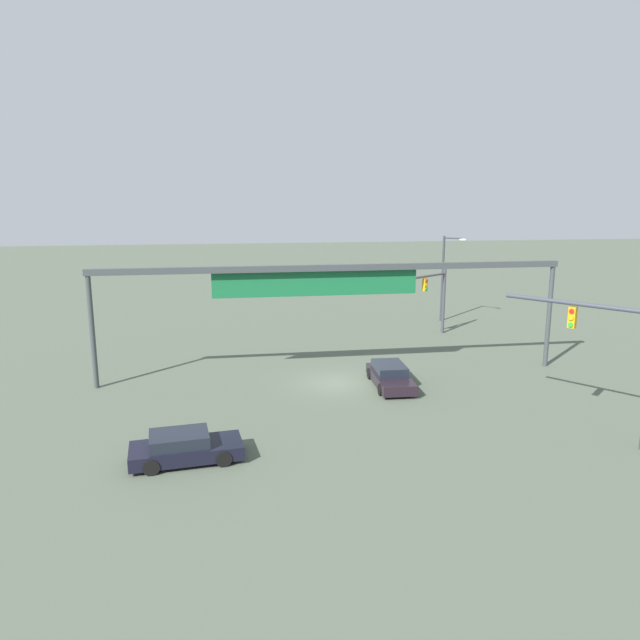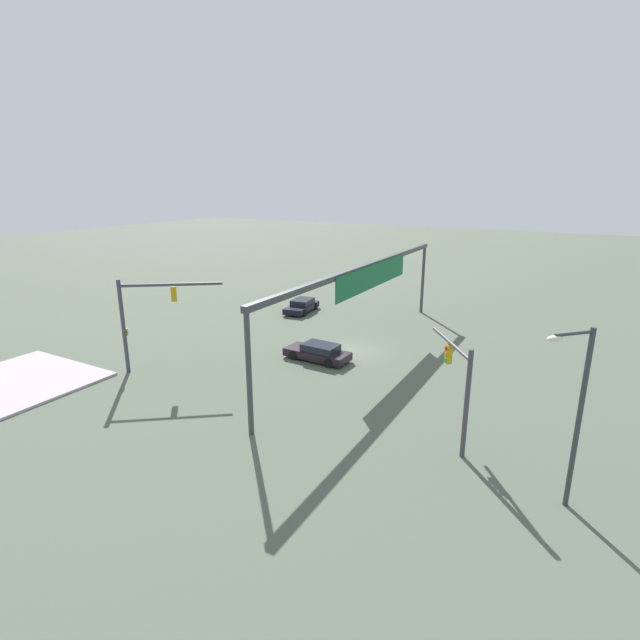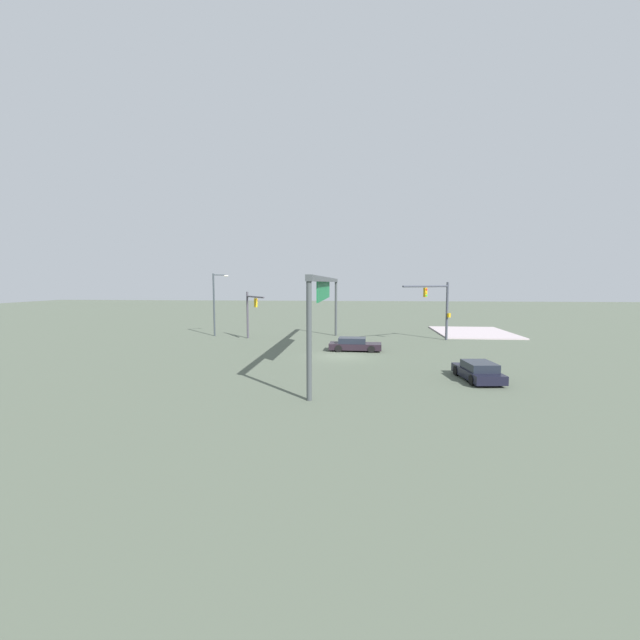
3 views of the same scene
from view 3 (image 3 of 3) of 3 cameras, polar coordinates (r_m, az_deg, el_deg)
The scene contains 8 objects.
ground_plane at distance 35.20m, azimuth 3.19°, elevation -4.95°, with size 209.60×209.60×0.00m, color #4F5949.
sidewalk_corner at distance 54.37m, azimuth 20.22°, elevation -1.59°, with size 11.96×8.68×0.15m, color #B0A2A7.
traffic_signal_near_corner at distance 45.48m, azimuth 15.94°, elevation 2.42°, with size 4.07×5.53×6.22m.
traffic_signal_opposite_side at distance 45.62m, azimuth -9.44°, elevation 1.65°, with size 4.09×2.94×5.17m.
streetlamp_curved_arm at distance 49.46m, azimuth -14.13°, elevation 2.70°, with size 1.58×1.53×7.20m.
overhead_sign_gantry at distance 34.45m, azimuth 0.93°, elevation 4.30°, with size 27.21×0.43×6.59m.
sedan_car_approaching at distance 37.79m, azimuth 4.74°, elevation -3.38°, with size 2.09×4.74×1.21m.
sedan_car_waiting_far at distance 28.30m, azimuth 20.88°, elevation -6.60°, with size 4.58×2.38×1.21m.
Camera 3 is at (-34.63, -1.18, 6.19)m, focal length 23.32 mm.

